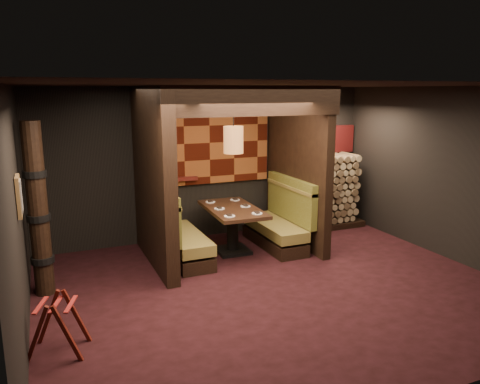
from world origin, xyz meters
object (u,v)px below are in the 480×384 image
(luggage_rack, at_px, (57,323))
(totem_column, at_px, (38,211))
(pendant_lamp, at_px, (233,140))
(booth_bench_right, at_px, (279,224))
(booth_bench_left, at_px, (179,237))
(firewood_stack, at_px, (322,192))
(dining_table, at_px, (233,221))

(luggage_rack, xyz_separation_m, totem_column, (-0.11, 1.67, 0.85))
(pendant_lamp, bearing_deg, luggage_rack, -143.73)
(booth_bench_right, bearing_deg, booth_bench_left, 180.00)
(pendant_lamp, height_order, firewood_stack, pendant_lamp)
(dining_table, relative_size, pendant_lamp, 1.42)
(booth_bench_left, bearing_deg, totem_column, -165.25)
(booth_bench_right, bearing_deg, totem_column, -172.14)
(luggage_rack, bearing_deg, booth_bench_right, 29.82)
(dining_table, xyz_separation_m, totem_column, (-3.06, -0.54, 0.62))
(booth_bench_left, xyz_separation_m, firewood_stack, (3.25, 0.70, 0.35))
(booth_bench_right, distance_m, firewood_stack, 1.56)
(booth_bench_left, distance_m, booth_bench_right, 1.89)
(booth_bench_left, height_order, luggage_rack, booth_bench_left)
(booth_bench_right, relative_size, dining_table, 1.03)
(booth_bench_left, relative_size, totem_column, 0.67)
(booth_bench_right, height_order, totem_column, totem_column)
(booth_bench_right, height_order, pendant_lamp, pendant_lamp)
(firewood_stack, bearing_deg, totem_column, -166.81)
(dining_table, relative_size, totem_column, 0.65)
(booth_bench_left, distance_m, luggage_rack, 2.98)
(booth_bench_right, height_order, dining_table, booth_bench_right)
(luggage_rack, relative_size, totem_column, 0.30)
(booth_bench_left, height_order, booth_bench_right, same)
(dining_table, bearing_deg, booth_bench_right, 0.35)
(booth_bench_left, distance_m, pendant_lamp, 1.85)
(booth_bench_left, height_order, firewood_stack, firewood_stack)
(dining_table, height_order, firewood_stack, firewood_stack)
(booth_bench_left, xyz_separation_m, pendant_lamp, (0.97, -0.06, 1.58))
(booth_bench_right, distance_m, luggage_rack, 4.46)
(luggage_rack, bearing_deg, booth_bench_left, 48.26)
(booth_bench_left, bearing_deg, luggage_rack, -131.74)
(dining_table, height_order, luggage_rack, dining_table)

